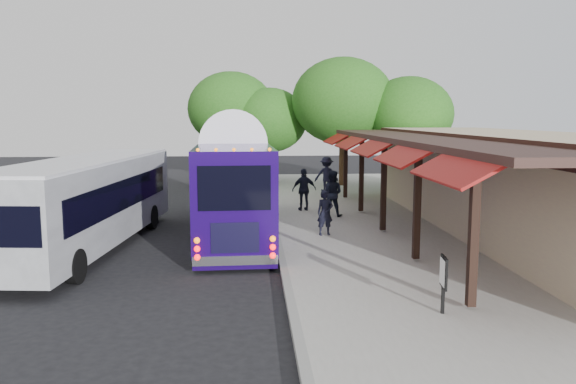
# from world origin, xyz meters

# --- Properties ---
(ground) EXTENTS (90.00, 90.00, 0.00)m
(ground) POSITION_xyz_m (0.00, 0.00, 0.00)
(ground) COLOR black
(ground) RESTS_ON ground
(sidewalk) EXTENTS (10.00, 40.00, 0.15)m
(sidewalk) POSITION_xyz_m (5.00, 4.00, 0.07)
(sidewalk) COLOR #9E9B93
(sidewalk) RESTS_ON ground
(curb) EXTENTS (0.20, 40.00, 0.16)m
(curb) POSITION_xyz_m (0.05, 4.00, 0.07)
(curb) COLOR gray
(curb) RESTS_ON ground
(station_shelter) EXTENTS (8.15, 20.00, 3.60)m
(station_shelter) POSITION_xyz_m (8.38, 4.00, 1.85)
(station_shelter) COLOR #C7B58A
(station_shelter) RESTS_ON ground
(coach_bus) EXTENTS (2.72, 11.07, 3.51)m
(coach_bus) POSITION_xyz_m (-1.45, 4.90, 1.89)
(coach_bus) COLOR #1D0752
(coach_bus) RESTS_ON ground
(city_bus) EXTENTS (3.36, 10.88, 2.88)m
(city_bus) POSITION_xyz_m (-5.92, 2.72, 1.59)
(city_bus) COLOR gray
(city_bus) RESTS_ON ground
(ped_a) EXTENTS (0.61, 0.44, 1.54)m
(ped_a) POSITION_xyz_m (1.69, 3.61, 0.92)
(ped_a) COLOR black
(ped_a) RESTS_ON sidewalk
(ped_b) EXTENTS (1.09, 0.97, 1.87)m
(ped_b) POSITION_xyz_m (2.43, 7.25, 1.08)
(ped_b) COLOR black
(ped_b) RESTS_ON sidewalk
(ped_c) EXTENTS (1.13, 0.63, 1.81)m
(ped_c) POSITION_xyz_m (1.44, 8.73, 1.06)
(ped_c) COLOR black
(ped_c) RESTS_ON sidewalk
(ped_d) EXTENTS (1.32, 0.85, 1.94)m
(ped_d) POSITION_xyz_m (3.11, 14.00, 1.12)
(ped_d) COLOR black
(ped_d) RESTS_ON sidewalk
(sign_board) EXTENTS (0.12, 0.55, 1.20)m
(sign_board) POSITION_xyz_m (3.11, -4.20, 0.96)
(sign_board) COLOR black
(sign_board) RESTS_ON sidewalk
(tree_left) EXTENTS (4.63, 4.63, 5.92)m
(tree_left) POSITION_xyz_m (0.28, 19.38, 3.95)
(tree_left) COLOR #382314
(tree_left) RESTS_ON ground
(tree_mid) EXTENTS (5.93, 5.93, 7.59)m
(tree_mid) POSITION_xyz_m (4.50, 17.60, 5.06)
(tree_mid) COLOR #382314
(tree_mid) RESTS_ON ground
(tree_right) EXTENTS (5.03, 5.03, 6.44)m
(tree_right) POSITION_xyz_m (8.10, 16.49, 4.29)
(tree_right) COLOR #382314
(tree_right) RESTS_ON ground
(tree_far) EXTENTS (5.44, 5.44, 6.96)m
(tree_far) POSITION_xyz_m (-2.06, 20.43, 4.64)
(tree_far) COLOR #382314
(tree_far) RESTS_ON ground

